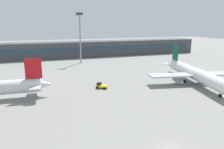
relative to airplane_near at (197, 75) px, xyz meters
The scene contains 5 objects.
ground_plane 31.51m from the airplane_near, 160.68° to the left, with size 400.00×400.00×0.00m, color gray.
terminal_building 77.19m from the airplane_near, 112.52° to the left, with size 159.50×12.13×9.00m.
airplane_near is the anchor object (origin of this frame).
baggage_tug_yellow 31.31m from the airplane_near, 168.74° to the left, with size 3.71×3.48×1.75m.
floodlight_tower_west 59.21m from the airplane_near, 119.03° to the left, with size 3.20×0.80×24.52m.
Camera 1 is at (-18.36, -25.11, 19.68)m, focal length 34.27 mm.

